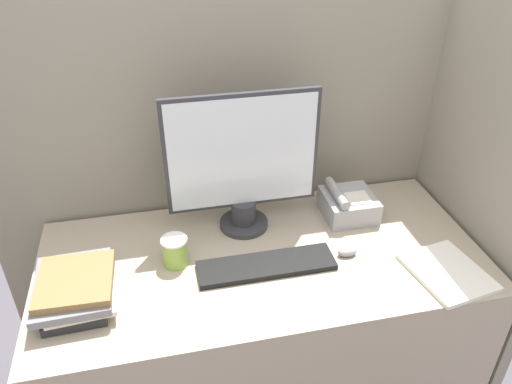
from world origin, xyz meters
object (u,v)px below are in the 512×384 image
at_px(monitor, 243,166).
at_px(keyboard, 268,265).
at_px(coffee_cup, 175,251).
at_px(book_stack, 76,289).
at_px(desk_telephone, 348,204).
at_px(mouse, 347,252).

height_order(monitor, keyboard, monitor).
height_order(coffee_cup, book_stack, coffee_cup).
bearing_deg(keyboard, monitor, 97.16).
distance_m(monitor, desk_telephone, 0.45).
height_order(mouse, desk_telephone, desk_telephone).
bearing_deg(mouse, monitor, 141.59).
relative_size(mouse, book_stack, 0.23).
distance_m(coffee_cup, desk_telephone, 0.68).
bearing_deg(monitor, mouse, -38.41).
bearing_deg(keyboard, book_stack, -177.30).
bearing_deg(monitor, keyboard, -82.84).
bearing_deg(coffee_cup, keyboard, -16.47).
relative_size(keyboard, book_stack, 1.55).
bearing_deg(monitor, coffee_cup, -148.20).
bearing_deg(desk_telephone, coffee_cup, -167.84).
height_order(keyboard, book_stack, book_stack).
relative_size(monitor, coffee_cup, 5.20).
height_order(monitor, mouse, monitor).
height_order(keyboard, coffee_cup, coffee_cup).
relative_size(keyboard, mouse, 6.81).
relative_size(monitor, keyboard, 1.17).
distance_m(keyboard, mouse, 0.28).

